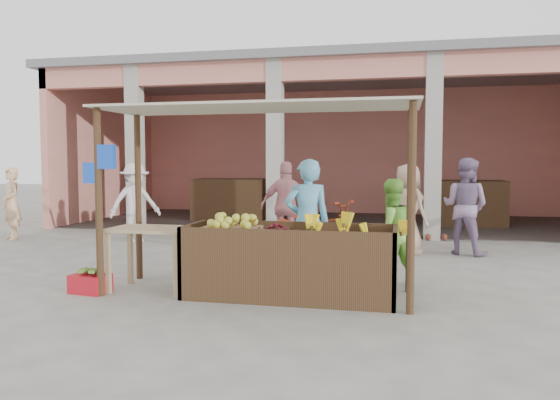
% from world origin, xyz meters
% --- Properties ---
extents(ground, '(60.00, 60.00, 0.00)m').
position_xyz_m(ground, '(0.00, 0.00, 0.00)').
color(ground, slate).
rests_on(ground, ground).
extents(market_building, '(14.40, 6.40, 4.20)m').
position_xyz_m(market_building, '(0.05, 8.93, 2.70)').
color(market_building, '#ED8B7C').
rests_on(market_building, ground).
extents(fruit_stall, '(2.60, 0.95, 0.80)m').
position_xyz_m(fruit_stall, '(0.50, 0.00, 0.40)').
color(fruit_stall, '#4A311D').
rests_on(fruit_stall, ground).
extents(stall_awning, '(4.09, 1.35, 2.39)m').
position_xyz_m(stall_awning, '(-0.01, 0.06, 1.98)').
color(stall_awning, '#4A311D').
rests_on(stall_awning, ground).
extents(banana_heap, '(1.20, 0.65, 0.22)m').
position_xyz_m(banana_heap, '(1.30, -0.04, 0.91)').
color(banana_heap, yellow).
rests_on(banana_heap, fruit_stall).
extents(melon_tray, '(0.72, 0.63, 0.20)m').
position_xyz_m(melon_tray, '(-0.28, 0.00, 0.89)').
color(melon_tray, '#94704C').
rests_on(melon_tray, fruit_stall).
extents(berry_heap, '(0.43, 0.35, 0.14)m').
position_xyz_m(berry_heap, '(0.33, -0.05, 0.87)').
color(berry_heap, maroon).
rests_on(berry_heap, fruit_stall).
extents(side_table, '(1.03, 0.69, 0.83)m').
position_xyz_m(side_table, '(-1.35, -0.04, 0.69)').
color(side_table, tan).
rests_on(side_table, ground).
extents(papaya_pile, '(0.62, 0.36, 0.18)m').
position_xyz_m(papaya_pile, '(-1.35, -0.04, 0.92)').
color(papaya_pile, '#4F8D2E').
rests_on(papaya_pile, side_table).
extents(red_crate, '(0.51, 0.39, 0.24)m').
position_xyz_m(red_crate, '(-2.06, -0.34, 0.12)').
color(red_crate, red).
rests_on(red_crate, ground).
extents(plantain_bundle, '(0.37, 0.26, 0.07)m').
position_xyz_m(plantain_bundle, '(-2.06, -0.34, 0.28)').
color(plantain_bundle, olive).
rests_on(plantain_bundle, red_crate).
extents(produce_sacks, '(0.97, 0.73, 0.59)m').
position_xyz_m(produce_sacks, '(2.50, 5.56, 0.30)').
color(produce_sacks, maroon).
rests_on(produce_sacks, ground).
extents(vendor_blue, '(0.82, 0.71, 1.84)m').
position_xyz_m(vendor_blue, '(0.58, 0.79, 0.92)').
color(vendor_blue, '#64B9DD').
rests_on(vendor_blue, ground).
extents(vendor_green, '(0.85, 0.73, 1.54)m').
position_xyz_m(vendor_green, '(1.70, 1.03, 0.77)').
color(vendor_green, '#85D148').
rests_on(vendor_green, ground).
extents(motorcycle, '(1.43, 2.20, 1.09)m').
position_xyz_m(motorcycle, '(0.43, 2.61, 0.54)').
color(motorcycle, '#972C12').
rests_on(motorcycle, ground).
extents(shopper_a, '(1.23, 1.22, 1.80)m').
position_xyz_m(shopper_a, '(-3.66, 3.98, 0.90)').
color(shopper_a, silver).
rests_on(shopper_a, ground).
extents(shopper_b, '(1.10, 0.64, 1.81)m').
position_xyz_m(shopper_b, '(-0.27, 3.46, 0.91)').
color(shopper_b, tan).
rests_on(shopper_b, ground).
extents(shopper_c, '(1.04, 1.01, 1.83)m').
position_xyz_m(shopper_c, '(1.96, 3.66, 0.91)').
color(shopper_c, tan).
rests_on(shopper_c, ground).
extents(shopper_e, '(0.76, 0.71, 1.63)m').
position_xyz_m(shopper_e, '(-6.43, 3.68, 0.81)').
color(shopper_e, '#F7BE89').
rests_on(shopper_e, ground).
extents(shopper_f, '(1.08, 0.92, 1.93)m').
position_xyz_m(shopper_f, '(2.98, 3.80, 0.96)').
color(shopper_f, gray).
rests_on(shopper_f, ground).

